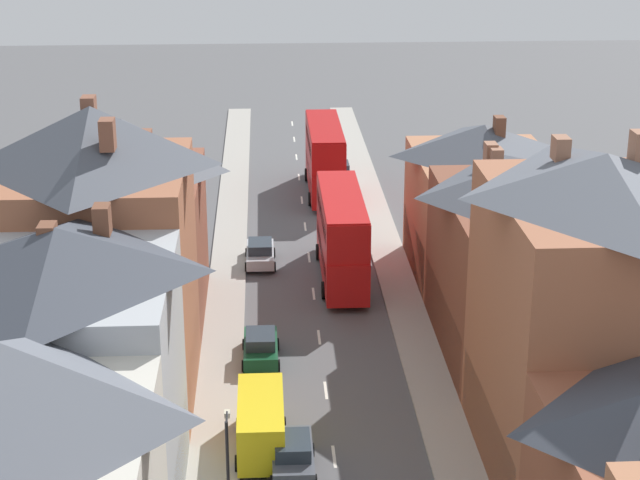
# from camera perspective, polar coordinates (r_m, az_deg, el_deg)

# --- Properties ---
(pavement_left) EXTENTS (2.20, 104.00, 0.14)m
(pavement_left) POSITION_cam_1_polar(r_m,az_deg,el_deg) (58.90, -5.13, -4.42)
(pavement_left) COLOR #A8A399
(pavement_left) RESTS_ON ground
(pavement_right) EXTENTS (2.20, 104.00, 0.14)m
(pavement_right) POSITION_cam_1_polar(r_m,az_deg,el_deg) (59.37, 4.78, -4.20)
(pavement_right) COLOR #A8A399
(pavement_right) RESTS_ON ground
(centre_line_dashes) EXTENTS (0.14, 97.80, 0.01)m
(centre_line_dashes) POSITION_cam_1_polar(r_m,az_deg,el_deg) (57.13, -0.05, -5.21)
(centre_line_dashes) COLOR silver
(centre_line_dashes) RESTS_ON ground
(terrace_row_left) EXTENTS (8.00, 56.40, 14.18)m
(terrace_row_left) POSITION_cam_1_polar(r_m,az_deg,el_deg) (38.47, -14.03, -9.22)
(terrace_row_left) COLOR beige
(terrace_row_left) RESTS_ON ground
(terrace_row_right) EXTENTS (8.00, 60.53, 14.33)m
(terrace_row_right) POSITION_cam_1_polar(r_m,az_deg,el_deg) (40.79, 15.93, -8.12)
(terrace_row_right) COLOR #935138
(terrace_row_right) RESTS_ON ground
(double_decker_bus_lead) EXTENTS (2.74, 10.80, 5.30)m
(double_decker_bus_lead) POSITION_cam_1_polar(r_m,az_deg,el_deg) (63.84, 1.15, 0.29)
(double_decker_bus_lead) COLOR red
(double_decker_bus_lead) RESTS_ON ground
(double_decker_bus_mid_street) EXTENTS (2.74, 10.80, 5.30)m
(double_decker_bus_mid_street) POSITION_cam_1_polar(r_m,az_deg,el_deg) (80.36, 0.25, 4.44)
(double_decker_bus_mid_street) COLOR #B70F0F
(double_decker_bus_mid_street) RESTS_ON ground
(car_near_silver) EXTENTS (1.90, 3.99, 1.60)m
(car_near_silver) POSITION_cam_1_polar(r_m,az_deg,el_deg) (54.31, -3.18, -5.70)
(car_near_silver) COLOR #144728
(car_near_silver) RESTS_ON ground
(car_mid_black) EXTENTS (1.90, 3.81, 1.62)m
(car_mid_black) POSITION_cam_1_polar(r_m,az_deg,el_deg) (83.70, 1.03, 3.64)
(car_mid_black) COLOR #B7BABF
(car_mid_black) RESTS_ON ground
(car_parked_left_b) EXTENTS (1.90, 4.06, 1.58)m
(car_parked_left_b) POSITION_cam_1_polar(r_m,az_deg,el_deg) (66.79, -3.21, -0.68)
(car_parked_left_b) COLOR #B7BABF
(car_parked_left_b) RESTS_ON ground
(car_parked_right_b) EXTENTS (1.90, 3.96, 1.70)m
(car_parked_right_b) POSITION_cam_1_polar(r_m,az_deg,el_deg) (45.03, -1.47, -11.40)
(car_parked_right_b) COLOR #4C515B
(car_parked_right_b) RESTS_ON ground
(delivery_van) EXTENTS (2.20, 5.20, 2.41)m
(delivery_van) POSITION_cam_1_polar(r_m,az_deg,el_deg) (46.37, -3.17, -9.73)
(delivery_van) COLOR yellow
(delivery_van) RESTS_ON ground
(street_lamp) EXTENTS (0.20, 1.12, 5.50)m
(street_lamp) POSITION_cam_1_polar(r_m,az_deg,el_deg) (39.39, -4.92, -12.40)
(street_lamp) COLOR black
(street_lamp) RESTS_ON ground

